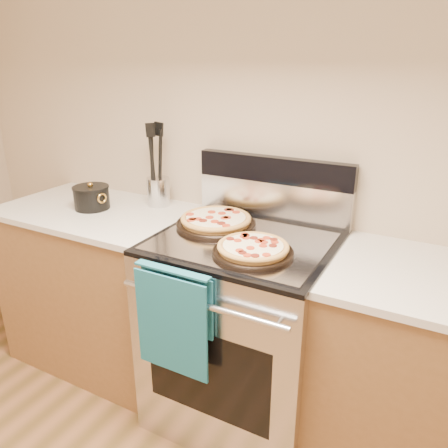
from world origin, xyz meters
The scene contains 15 objects.
wall_back centered at (0.00, 2.00, 1.35)m, with size 4.00×4.00×0.00m, color #C6AB8F.
range_body centered at (0.00, 1.65, 0.45)m, with size 0.76×0.68×0.90m, color #B7B7BC.
oven_window centered at (0.00, 1.31, 0.45)m, with size 0.56×0.01×0.40m, color black.
cooktop centered at (0.00, 1.65, 0.91)m, with size 0.76×0.68×0.02m, color black.
backsplash_lower centered at (0.00, 1.96, 1.01)m, with size 0.76×0.06×0.18m, color silver.
backsplash_upper centered at (0.00, 1.96, 1.16)m, with size 0.76×0.06×0.12m, color black.
oven_handle centered at (0.00, 1.27, 0.80)m, with size 0.03×0.03×0.70m, color silver.
dish_towel centered at (-0.12, 1.27, 0.70)m, with size 0.32×0.05×0.42m, color #15676D, non-canonical shape.
foil_sheet centered at (0.00, 1.62, 0.92)m, with size 0.70×0.55×0.01m, color gray.
cabinet_left centered at (-0.88, 1.68, 0.44)m, with size 1.00×0.62×0.88m, color brown.
countertop_left centered at (-0.88, 1.68, 0.90)m, with size 1.02×0.64×0.03m, color beige.
pepperoni_pizza_back centered at (-0.18, 1.72, 0.95)m, with size 0.36×0.36×0.05m, color #A87433, non-canonical shape.
pepperoni_pizza_front centered at (0.10, 1.52, 0.95)m, with size 0.32×0.32×0.04m, color #A87433, non-canonical shape.
utensil_crock centered at (-0.62, 1.89, 0.99)m, with size 0.12×0.12×0.15m, color silver.
saucepan centered at (-0.90, 1.68, 0.96)m, with size 0.18×0.18×0.11m, color black.
Camera 1 is at (0.73, 0.09, 1.64)m, focal length 35.00 mm.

